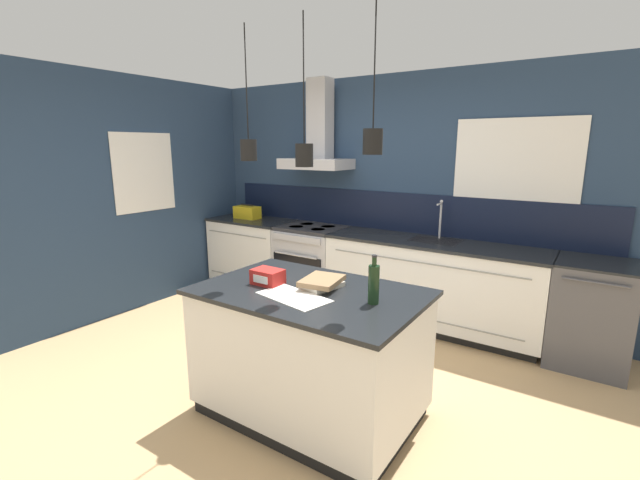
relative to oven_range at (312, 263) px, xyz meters
name	(u,v)px	position (x,y,z in m)	size (l,w,h in m)	color
ground_plane	(282,381)	(0.87, -1.69, -0.46)	(16.00, 16.00, 0.00)	tan
wall_back	(388,191)	(0.82, 0.31, 0.90)	(5.60, 2.37, 2.60)	navy
wall_left	(155,193)	(-1.56, -0.99, 0.85)	(0.08, 3.80, 2.60)	navy
counter_run_left	(254,252)	(-0.94, 0.01, 0.01)	(1.13, 0.64, 0.91)	black
counter_run_sink	(431,284)	(1.47, 0.01, 0.01)	(2.19, 0.64, 1.31)	black
oven_range	(312,263)	(0.00, 0.00, 0.00)	(0.77, 0.66, 0.91)	#B5B5BA
dishwasher	(591,314)	(2.87, 0.00, 0.00)	(0.60, 0.65, 0.91)	#4C4C51
kitchen_island	(310,352)	(1.29, -1.89, 0.00)	(1.49, 0.97, 0.91)	black
bottle_on_island	(374,283)	(1.75, -1.88, 0.58)	(0.07, 0.07, 0.30)	#193319
book_stack	(322,282)	(1.33, -1.81, 0.49)	(0.28, 0.33, 0.07)	beige
red_supply_box	(268,277)	(0.97, -1.95, 0.51)	(0.21, 0.15, 0.10)	red
paper_pile	(294,297)	(1.29, -2.06, 0.46)	(0.51, 0.34, 0.01)	silver
yellow_toolbox	(247,212)	(-1.04, 0.00, 0.54)	(0.34, 0.18, 0.19)	gold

